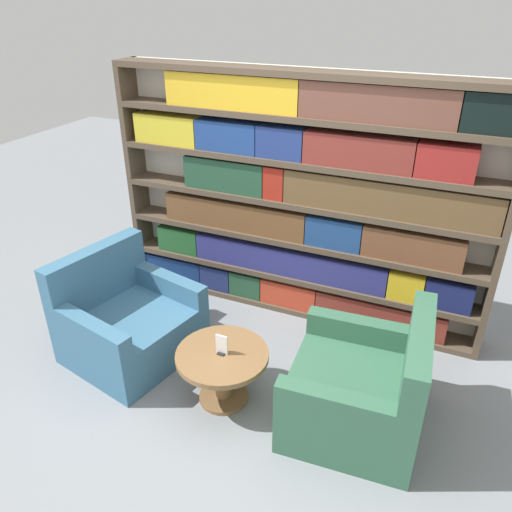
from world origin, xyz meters
TOP-DOWN VIEW (x-y plane):
  - ground_plane at (0.00, 0.00)m, footprint 14.00×14.00m
  - bookshelf at (0.04, 1.48)m, footprint 3.26×0.30m
  - armchair_left at (-1.00, 0.32)m, footprint 1.03×1.07m
  - armchair_right at (0.89, 0.31)m, footprint 0.91×0.96m
  - coffee_table at (-0.06, 0.14)m, footprint 0.65×0.65m
  - table_sign at (-0.06, 0.14)m, footprint 0.09×0.06m

SIDE VIEW (x-z plane):
  - ground_plane at x=0.00m, z-range 0.00..0.00m
  - armchair_left at x=-1.00m, z-range -0.14..0.71m
  - armchair_right at x=0.89m, z-range -0.14..0.71m
  - coffee_table at x=-0.06m, z-range 0.09..0.50m
  - table_sign at x=-0.06m, z-range 0.40..0.55m
  - bookshelf at x=0.04m, z-range -0.01..2.11m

